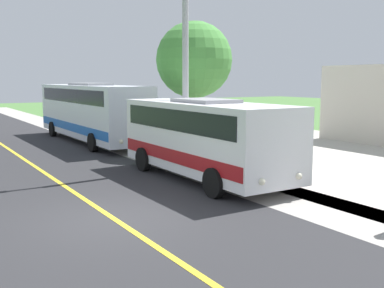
{
  "coord_description": "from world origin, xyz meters",
  "views": [
    {
      "loc": [
        4.24,
        10.63,
        3.47
      ],
      "look_at": [
        -3.5,
        -1.9,
        1.4
      ],
      "focal_mm": 43.52,
      "sensor_mm": 36.0,
      "label": 1
    }
  ],
  "objects_px": {
    "street_light_pole": "(183,42)",
    "shuttle_bus_front": "(205,135)",
    "tree_curbside": "(194,60)",
    "transit_bus_rear": "(91,110)"
  },
  "relations": [
    {
      "from": "street_light_pole",
      "to": "shuttle_bus_front",
      "type": "bearing_deg",
      "value": 80.75
    },
    {
      "from": "street_light_pole",
      "to": "tree_curbside",
      "type": "relative_size",
      "value": 1.45
    },
    {
      "from": "transit_bus_rear",
      "to": "tree_curbside",
      "type": "distance_m",
      "value": 7.25
    },
    {
      "from": "tree_curbside",
      "to": "transit_bus_rear",
      "type": "bearing_deg",
      "value": -64.66
    },
    {
      "from": "transit_bus_rear",
      "to": "street_light_pole",
      "type": "height_order",
      "value": "street_light_pole"
    },
    {
      "from": "shuttle_bus_front",
      "to": "transit_bus_rear",
      "type": "bearing_deg",
      "value": -89.73
    },
    {
      "from": "tree_curbside",
      "to": "shuttle_bus_front",
      "type": "bearing_deg",
      "value": 61.73
    },
    {
      "from": "shuttle_bus_front",
      "to": "transit_bus_rear",
      "type": "height_order",
      "value": "transit_bus_rear"
    },
    {
      "from": "transit_bus_rear",
      "to": "tree_curbside",
      "type": "xyz_separation_m",
      "value": [
        -2.91,
        6.14,
        2.55
      ]
    },
    {
      "from": "street_light_pole",
      "to": "tree_curbside",
      "type": "bearing_deg",
      "value": -128.0
    }
  ]
}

